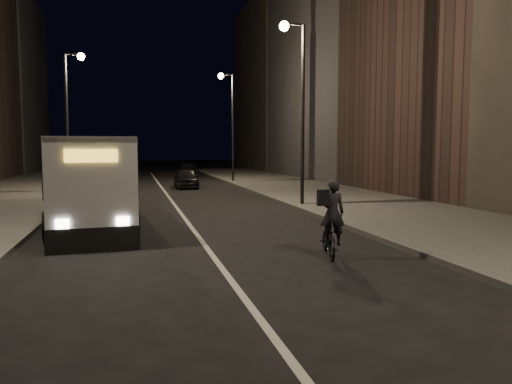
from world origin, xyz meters
TOP-DOWN VIEW (x-y plane):
  - ground at (0.00, 0.00)m, footprint 180.00×180.00m
  - sidewalk_right at (8.50, 14.00)m, footprint 7.00×70.00m
  - building_row_right at (16.00, 27.50)m, footprint 8.00×61.00m
  - streetlight_right_mid at (5.33, 12.00)m, footprint 1.20×0.44m
  - streetlight_right_far at (5.33, 28.00)m, footprint 1.20×0.44m
  - streetlight_left_far at (-5.33, 22.00)m, footprint 1.20×0.44m
  - city_bus at (-3.46, 9.63)m, footprint 3.42×11.44m
  - cyclist_on_bicycle at (2.85, 2.03)m, footprint 0.96×1.79m
  - car_near at (1.59, 24.16)m, footprint 1.70×3.91m
  - car_mid at (-3.60, 21.08)m, footprint 1.79×4.77m
  - car_far at (3.22, 37.81)m, footprint 1.87×4.36m

SIDE VIEW (x-z plane):
  - ground at x=0.00m, z-range 0.00..0.00m
  - sidewalk_right at x=8.50m, z-range 0.00..0.16m
  - car_far at x=3.22m, z-range 0.00..1.25m
  - cyclist_on_bicycle at x=2.85m, z-range -0.33..1.63m
  - car_near at x=1.59m, z-range 0.00..1.31m
  - car_mid at x=-3.60m, z-range 0.00..1.56m
  - city_bus at x=-3.46m, z-range 0.13..3.18m
  - streetlight_right_mid at x=5.33m, z-range 1.30..9.42m
  - streetlight_right_far at x=5.33m, z-range 1.30..9.42m
  - streetlight_left_far at x=-5.33m, z-range 1.30..9.42m
  - building_row_right at x=16.00m, z-range 0.00..21.00m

